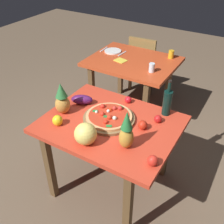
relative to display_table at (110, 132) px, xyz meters
name	(u,v)px	position (x,y,z in m)	size (l,w,h in m)	color
ground_plane	(111,183)	(0.00, 0.00, -0.67)	(10.00, 10.00, 0.00)	brown
display_table	(110,132)	(0.00, 0.00, 0.00)	(1.12, 0.88, 0.77)	brown
background_table	(132,68)	(-0.42, 1.22, -0.01)	(1.06, 0.84, 0.77)	brown
dining_chair	(144,60)	(-0.55, 1.87, -0.18)	(0.43, 0.43, 0.85)	olive
pizza_board	(109,119)	(-0.03, 0.03, 0.11)	(0.44, 0.44, 0.03)	olive
pizza	(109,116)	(-0.03, 0.03, 0.14)	(0.39, 0.39, 0.06)	tan
wine_bottle	(167,102)	(0.35, 0.36, 0.22)	(0.08, 0.08, 0.33)	black
pineapple_left	(62,100)	(-0.43, -0.08, 0.23)	(0.13, 0.13, 0.29)	#C08539
pineapple_right	(126,132)	(0.25, -0.19, 0.24)	(0.11, 0.11, 0.32)	#BE8B31
melon	(86,134)	(-0.03, -0.31, 0.19)	(0.17, 0.17, 0.17)	#F1D869
bell_pepper	(58,120)	(-0.36, -0.25, 0.14)	(0.08, 0.08, 0.09)	yellow
eggplant	(82,100)	(-0.37, 0.11, 0.15)	(0.20, 0.09, 0.09)	#4F1852
tomato_near_board	(128,100)	(-0.02, 0.35, 0.13)	(0.06, 0.06, 0.06)	red
tomato_at_corner	(158,119)	(0.34, 0.21, 0.13)	(0.07, 0.07, 0.07)	red
tomato_beside_pepper	(143,125)	(0.27, 0.06, 0.14)	(0.08, 0.08, 0.08)	red
tomato_by_bottle	(153,161)	(0.50, -0.26, 0.14)	(0.08, 0.08, 0.08)	red
drinking_glass_juice	(171,54)	(-0.04, 1.52, 0.15)	(0.07, 0.07, 0.10)	gold
drinking_glass_water	(152,68)	(-0.09, 1.05, 0.15)	(0.07, 0.07, 0.10)	silver
dinner_plate	(113,51)	(-0.76, 1.33, 0.11)	(0.22, 0.22, 0.02)	white
fork_utensil	(104,49)	(-0.90, 1.33, 0.10)	(0.02, 0.18, 0.01)	silver
knife_utensil	(122,54)	(-0.62, 1.33, 0.10)	(0.02, 0.18, 0.01)	silver
napkin_folded	(121,60)	(-0.54, 1.13, 0.10)	(0.14, 0.12, 0.01)	yellow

